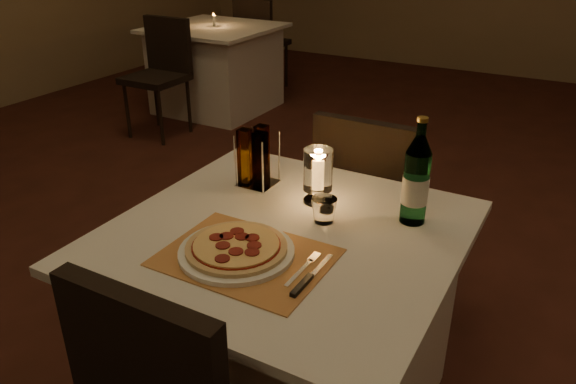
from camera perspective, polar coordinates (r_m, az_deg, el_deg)
The scene contains 16 objects.
floor at distance 2.40m, azimuth 2.72°, elevation -15.27°, with size 8.00×10.00×0.02m, color #421C15.
main_table at distance 1.88m, azimuth -0.31°, elevation -13.70°, with size 1.00×1.00×0.74m.
chair_far at distance 2.33m, azimuth 8.36°, elevation -0.36°, with size 0.42×0.42×0.90m.
placemat at distance 1.54m, azimuth -4.30°, elevation -6.62°, with size 0.45×0.34×0.00m, color #BF7D42.
plate at distance 1.55m, azimuth -5.25°, elevation -6.04°, with size 0.32×0.32×0.01m, color white.
pizza at distance 1.55m, azimuth -5.27°, elevation -5.53°, with size 0.28×0.28×0.02m.
fork at distance 1.50m, azimuth 1.75°, elevation -7.57°, with size 0.02×0.18×0.00m.
knife at distance 1.44m, azimuth 1.86°, elevation -9.01°, with size 0.02×0.22×0.01m.
tumbler at distance 1.70m, azimuth 3.68°, elevation -1.86°, with size 0.08×0.08×0.08m, color white, non-canonical shape.
water_bottle at distance 1.70m, azimuth 12.87°, elevation 1.07°, with size 0.08×0.08×0.33m.
hurricane_candle at distance 1.79m, azimuth 3.06°, elevation 2.09°, with size 0.10×0.10×0.18m.
cruet_caddy at distance 1.91m, azimuth -3.28°, elevation 3.33°, with size 0.12×0.12×0.21m.
neighbor_table_left at distance 5.18m, azimuth -7.27°, elevation 12.36°, with size 1.00×1.00×0.74m.
neighbor_chair_la at distance 4.60m, azimuth -12.72°, elevation 12.48°, with size 0.42×0.42×0.90m.
neighbor_chair_lb at distance 5.72m, azimuth -3.03°, elevation 15.61°, with size 0.42×0.42×0.90m.
neighbor_candle_left at distance 5.10m, azimuth -7.54°, elevation 16.89°, with size 0.03×0.03×0.11m.
Camera 1 is at (0.79, -1.63, 1.57)m, focal length 35.00 mm.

